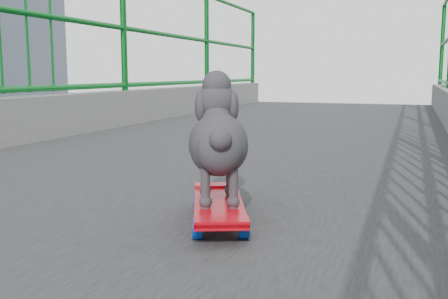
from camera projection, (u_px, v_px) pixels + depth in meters
The scene contains 2 objects.
skateboard at pixel (218, 207), 1.60m from camera, with size 0.33×0.52×0.07m.
poodle at pixel (218, 138), 1.59m from camera, with size 0.27×0.41×0.36m.
Camera 1 is at (1.03, 3.85, 7.45)m, focal length 42.00 mm.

